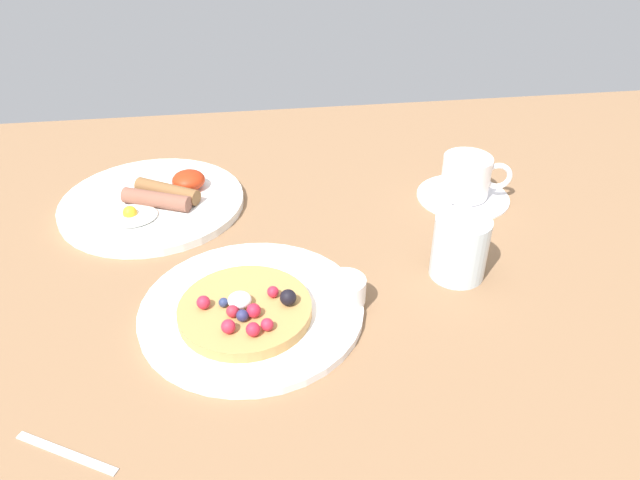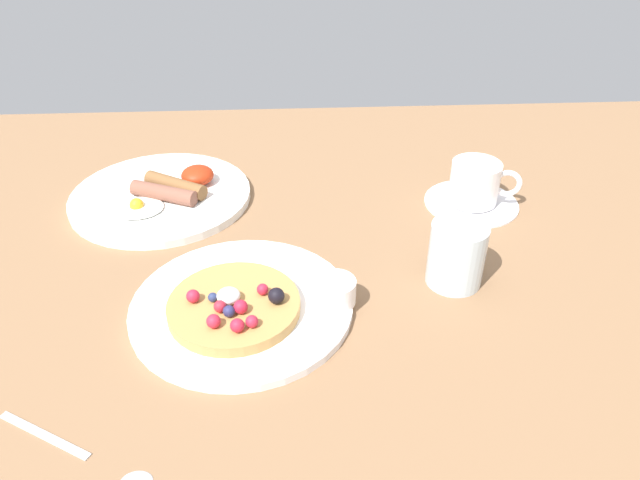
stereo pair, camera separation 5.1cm
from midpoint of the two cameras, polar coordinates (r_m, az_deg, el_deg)
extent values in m
cube|color=#886344|center=(0.75, -3.75, -5.40)|extent=(2.05, 1.15, 0.03)
cylinder|color=white|center=(0.71, -8.56, -6.61)|extent=(0.26, 0.26, 0.01)
cylinder|color=tan|center=(0.69, -9.25, -6.65)|extent=(0.15, 0.15, 0.01)
sphere|color=black|center=(0.68, -5.23, -5.50)|extent=(0.02, 0.02, 0.02)
sphere|color=navy|center=(0.69, -11.27, -5.88)|extent=(0.01, 0.01, 0.01)
sphere|color=red|center=(0.65, -10.95, -8.11)|extent=(0.02, 0.02, 0.02)
sphere|color=navy|center=(0.69, -9.61, -5.74)|extent=(0.01, 0.01, 0.01)
sphere|color=#C4253E|center=(0.65, -7.32, -8.01)|extent=(0.01, 0.01, 0.01)
sphere|color=red|center=(0.64, -8.67, -8.44)|extent=(0.02, 0.02, 0.02)
sphere|color=navy|center=(0.66, -9.59, -7.14)|extent=(0.01, 0.01, 0.01)
sphere|color=red|center=(0.67, -8.53, -6.69)|extent=(0.02, 0.02, 0.02)
sphere|color=red|center=(0.69, -6.62, -4.95)|extent=(0.01, 0.01, 0.01)
sphere|color=#C2233C|center=(0.69, -13.11, -5.83)|extent=(0.02, 0.02, 0.02)
sphere|color=red|center=(0.67, -10.49, -6.71)|extent=(0.01, 0.01, 0.01)
ellipsoid|color=white|center=(0.68, -9.78, -5.69)|extent=(0.03, 0.03, 0.02)
cylinder|color=white|center=(0.70, 0.30, -4.80)|extent=(0.05, 0.05, 0.03)
cylinder|color=#67320D|center=(0.69, 0.30, -4.41)|extent=(0.04, 0.04, 0.00)
cylinder|color=white|center=(0.94, -17.11, 3.34)|extent=(0.27, 0.27, 0.01)
cylinder|color=brown|center=(0.93, -15.82, 4.44)|extent=(0.10, 0.07, 0.02)
cylinder|color=brown|center=(0.91, -16.82, 3.65)|extent=(0.10, 0.06, 0.02)
ellipsoid|color=white|center=(0.90, -19.10, 2.14)|extent=(0.08, 0.06, 0.01)
sphere|color=yellow|center=(0.90, -19.16, 2.41)|extent=(0.02, 0.02, 0.02)
ellipsoid|color=#B42E12|center=(0.94, -13.89, 5.50)|extent=(0.05, 0.05, 0.03)
cylinder|color=white|center=(0.94, 11.87, 4.09)|extent=(0.14, 0.14, 0.01)
cylinder|color=white|center=(0.93, 12.11, 5.91)|extent=(0.07, 0.07, 0.06)
torus|color=white|center=(0.93, 14.98, 5.84)|extent=(0.04, 0.02, 0.04)
cylinder|color=#93704D|center=(0.92, 12.26, 6.99)|extent=(0.06, 0.06, 0.00)
cube|color=silver|center=(0.63, -25.23, -17.84)|extent=(0.10, 0.06, 0.00)
cylinder|color=silver|center=(0.75, 11.33, -0.95)|extent=(0.07, 0.07, 0.08)
camera|label=1|loc=(0.03, -91.95, -1.33)|focal=33.78mm
camera|label=2|loc=(0.03, 88.05, 1.33)|focal=33.78mm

